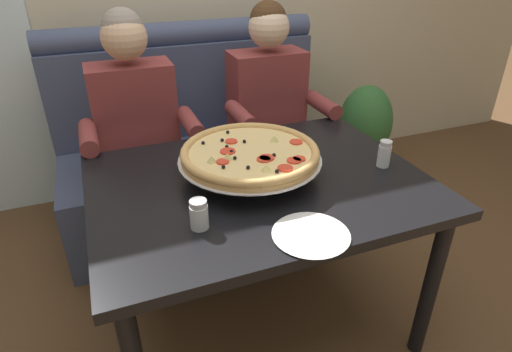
# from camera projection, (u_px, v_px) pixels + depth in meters

# --- Properties ---
(ground_plane) EXTENTS (16.00, 16.00, 0.00)m
(ground_plane) POSITION_uv_depth(u_px,v_px,m) (259.00, 316.00, 1.98)
(ground_plane) COLOR brown
(booth_bench) EXTENTS (1.59, 0.78, 1.13)m
(booth_bench) POSITION_uv_depth(u_px,v_px,m) (201.00, 156.00, 2.55)
(booth_bench) COLOR #424C6B
(booth_bench) RESTS_ON ground_plane
(dining_table) EXTENTS (1.26, 0.95, 0.73)m
(dining_table) POSITION_uv_depth(u_px,v_px,m) (259.00, 198.00, 1.67)
(dining_table) COLOR black
(dining_table) RESTS_ON ground_plane
(diner_left) EXTENTS (0.54, 0.64, 1.27)m
(diner_left) POSITION_uv_depth(u_px,v_px,m) (140.00, 133.00, 2.07)
(diner_left) COLOR #2D3342
(diner_left) RESTS_ON ground_plane
(diner_right) EXTENTS (0.54, 0.64, 1.27)m
(diner_right) POSITION_uv_depth(u_px,v_px,m) (274.00, 114.00, 2.30)
(diner_right) COLOR #2D3342
(diner_right) RESTS_ON ground_plane
(pizza) EXTENTS (0.55, 0.55, 0.13)m
(pizza) POSITION_uv_depth(u_px,v_px,m) (250.00, 154.00, 1.61)
(pizza) COLOR silver
(pizza) RESTS_ON dining_table
(shaker_oregano) EXTENTS (0.05, 0.05, 0.11)m
(shaker_oregano) POSITION_uv_depth(u_px,v_px,m) (384.00, 155.00, 1.70)
(shaker_oregano) COLOR white
(shaker_oregano) RESTS_ON dining_table
(shaker_pepper_flakes) EXTENTS (0.06, 0.06, 0.10)m
(shaker_pepper_flakes) POSITION_uv_depth(u_px,v_px,m) (199.00, 216.00, 1.34)
(shaker_pepper_flakes) COLOR white
(shaker_pepper_flakes) RESTS_ON dining_table
(plate_near_left) EXTENTS (0.24, 0.24, 0.02)m
(plate_near_left) POSITION_uv_depth(u_px,v_px,m) (311.00, 233.00, 1.31)
(plate_near_left) COLOR white
(plate_near_left) RESTS_ON dining_table
(patio_chair) EXTENTS (0.43, 0.43, 0.86)m
(patio_chair) POSITION_uv_depth(u_px,v_px,m) (0.00, 105.00, 2.98)
(patio_chair) COLOR black
(patio_chair) RESTS_ON ground_plane
(potted_plant) EXTENTS (0.36, 0.36, 0.70)m
(potted_plant) POSITION_uv_depth(u_px,v_px,m) (364.00, 130.00, 2.93)
(potted_plant) COLOR brown
(potted_plant) RESTS_ON ground_plane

